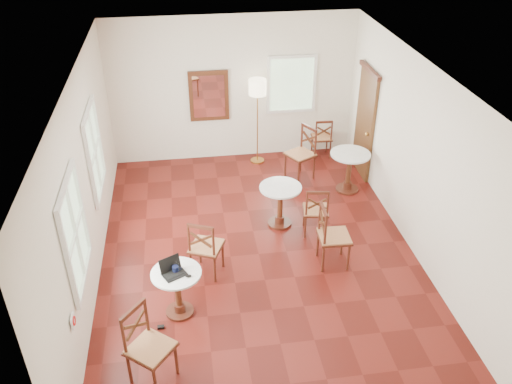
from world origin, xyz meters
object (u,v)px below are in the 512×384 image
at_px(cafe_table_mid, 280,201).
at_px(chair_back_b, 301,153).
at_px(cafe_table_back, 349,168).
at_px(navy_mug, 176,269).
at_px(floor_lamp, 257,93).
at_px(laptop, 172,270).
at_px(water_glass, 177,266).
at_px(chair_mid_a, 316,210).
at_px(cafe_table_near, 178,288).
at_px(chair_back_a, 322,137).
at_px(chair_near_a, 206,247).
at_px(chair_mid_b, 332,236).
at_px(mouse, 188,276).
at_px(power_adapter, 161,327).
at_px(chair_near_b, 149,347).

bearing_deg(cafe_table_mid, chair_back_b, 65.44).
distance_m(cafe_table_back, navy_mug, 4.38).
relative_size(cafe_table_back, floor_lamp, 0.44).
height_order(laptop, water_glass, laptop).
bearing_deg(cafe_table_mid, chair_mid_a, -31.75).
bearing_deg(floor_lamp, laptop, -112.60).
bearing_deg(chair_mid_a, cafe_table_near, 43.82).
bearing_deg(chair_back_a, chair_near_a, 55.18).
height_order(chair_mid_b, chair_back_b, chair_back_b).
height_order(cafe_table_mid, mouse, cafe_table_mid).
xyz_separation_m(chair_back_a, water_glass, (-3.12, -4.29, 0.35)).
xyz_separation_m(chair_back_a, chair_back_b, (-0.64, -0.84, 0.10)).
bearing_deg(water_glass, cafe_table_near, -105.81).
relative_size(cafe_table_mid, chair_mid_b, 0.72).
relative_size(cafe_table_back, power_adapter, 8.56).
height_order(chair_near_b, power_adapter, chair_near_b).
xyz_separation_m(cafe_table_near, chair_mid_b, (2.39, 0.76, 0.07)).
height_order(chair_back_a, laptop, laptop).
xyz_separation_m(cafe_table_mid, chair_back_b, (0.72, 1.57, 0.06)).
bearing_deg(power_adapter, cafe_table_mid, 47.03).
bearing_deg(mouse, chair_back_b, 51.76).
bearing_deg(chair_back_a, navy_mug, 56.57).
bearing_deg(cafe_table_back, cafe_table_near, -138.83).
bearing_deg(chair_near_b, cafe_table_back, -3.51).
relative_size(floor_lamp, mouse, 21.78).
height_order(chair_back_a, chair_back_b, chair_back_b).
distance_m(cafe_table_mid, chair_mid_a, 0.64).
bearing_deg(floor_lamp, cafe_table_mid, -88.96).
height_order(cafe_table_near, chair_near_b, chair_near_b).
relative_size(floor_lamp, water_glass, 16.26).
bearing_deg(cafe_table_mid, cafe_table_near, -132.73).
bearing_deg(cafe_table_near, water_glass, 74.19).
bearing_deg(power_adapter, chair_back_a, 53.57).
distance_m(chair_mid_a, chair_mid_b, 0.84).
distance_m(chair_near_b, floor_lamp, 5.85).
relative_size(chair_back_a, navy_mug, 6.98).
bearing_deg(floor_lamp, chair_mid_a, -77.71).
height_order(cafe_table_mid, chair_near_b, chair_near_b).
height_order(cafe_table_mid, chair_back_a, chair_back_a).
xyz_separation_m(chair_near_a, power_adapter, (-0.70, -1.07, -0.48)).
bearing_deg(power_adapter, chair_near_b, -96.57).
height_order(chair_back_b, laptop, chair_back_b).
bearing_deg(chair_back_b, navy_mug, -64.18).
xyz_separation_m(cafe_table_mid, chair_mid_b, (0.60, -1.17, 0.05)).
height_order(cafe_table_back, chair_mid_a, chair_mid_a).
xyz_separation_m(chair_near_b, power_adapter, (0.09, 0.80, -0.51)).
bearing_deg(floor_lamp, mouse, -109.76).
bearing_deg(chair_mid_b, chair_near_b, 126.00).
distance_m(chair_back_a, power_adapter, 5.75).
bearing_deg(floor_lamp, chair_near_b, -111.40).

